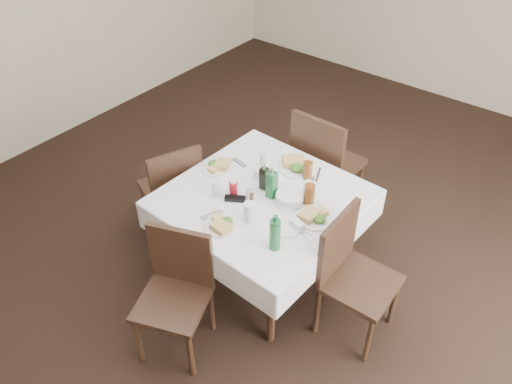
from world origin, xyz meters
TOP-DOWN VIEW (x-y plane):
  - ground_plane at (0.00, 0.00)m, footprint 7.00×7.00m
  - room_shell at (0.00, 0.00)m, footprint 6.04×7.04m
  - dining_table at (-0.01, -0.19)m, footprint 1.31×1.31m
  - chair_north at (-0.03, 0.66)m, footprint 0.50×0.50m
  - chair_south at (-0.08, -1.00)m, footprint 0.55×0.55m
  - chair_east at (0.73, -0.22)m, footprint 0.45×0.45m
  - chair_west at (-0.82, -0.30)m, footprint 0.56×0.56m
  - meal_north at (-0.01, 0.23)m, footprint 0.30×0.30m
  - meal_south at (-0.02, -0.61)m, footprint 0.23×0.23m
  - meal_east at (0.40, -0.17)m, footprint 0.26×0.26m
  - meal_west at (-0.47, -0.14)m, footprint 0.24×0.24m
  - side_plate_a at (-0.21, 0.09)m, footprint 0.14×0.14m
  - side_plate_b at (0.32, -0.36)m, footprint 0.18×0.18m
  - water_n at (-0.20, 0.08)m, footprint 0.07×0.07m
  - water_s at (0.07, -0.44)m, footprint 0.08×0.08m
  - water_e at (0.24, -0.00)m, footprint 0.07×0.07m
  - water_w at (-0.27, -0.38)m, footprint 0.06×0.06m
  - iced_tea_a at (0.12, 0.17)m, footprint 0.07×0.07m
  - iced_tea_b at (0.28, -0.05)m, footprint 0.07×0.07m
  - bread_basket at (0.17, -0.13)m, footprint 0.21×0.21m
  - oil_cruet_dark at (-0.06, -0.11)m, footprint 0.05×0.05m
  - oil_cruet_green at (0.04, -0.15)m, footprint 0.06×0.06m
  - ketchup_bottle at (-0.18, -0.30)m, footprint 0.06×0.06m
  - salt_shaker at (-0.07, -0.28)m, footprint 0.03×0.03m
  - pepper_shaker at (-0.05, -0.27)m, footprint 0.04×0.04m
  - coffee_mug at (-0.15, -0.04)m, footprint 0.11×0.11m
  - sunglasses at (-0.13, -0.35)m, footprint 0.15×0.12m
  - green_bottle at (0.36, -0.54)m, footprint 0.07×0.07m
  - sugar_caddy at (0.36, -0.31)m, footprint 0.11×0.08m
  - cutlery_n at (0.15, 0.25)m, footprint 0.11×0.18m
  - cutlery_s at (-0.15, -0.56)m, footprint 0.09×0.16m
  - cutlery_e at (0.41, -0.31)m, footprint 0.21×0.09m
  - cutlery_w at (-0.39, 0.01)m, footprint 0.16×0.07m

SIDE VIEW (x-z plane):
  - ground_plane at x=0.00m, z-range 0.00..0.00m
  - chair_south at x=-0.08m, z-range 0.06..0.97m
  - chair_west at x=-0.82m, z-range 0.06..0.97m
  - chair_east at x=0.73m, z-range 0.07..1.01m
  - chair_north at x=-0.03m, z-range 0.07..1.10m
  - dining_table at x=-0.01m, z-range 0.30..1.06m
  - cutlery_w at x=-0.39m, z-range 0.76..0.77m
  - cutlery_s at x=-0.15m, z-range 0.76..0.77m
  - cutlery_n at x=0.15m, z-range 0.76..0.77m
  - cutlery_e at x=0.41m, z-range 0.76..0.77m
  - side_plate_a at x=-0.21m, z-range 0.76..0.77m
  - side_plate_b at x=0.32m, z-range 0.76..0.78m
  - sunglasses at x=-0.13m, z-range 0.76..0.79m
  - meal_south at x=-0.02m, z-range 0.76..0.81m
  - meal_west at x=-0.47m, z-range 0.76..0.81m
  - meal_east at x=0.40m, z-range 0.76..0.81m
  - sugar_caddy at x=0.36m, z-range 0.76..0.81m
  - meal_north at x=-0.01m, z-range 0.75..0.82m
  - bread_basket at x=0.17m, z-range 0.76..0.83m
  - coffee_mug at x=-0.15m, z-range 0.76..0.84m
  - salt_shaker at x=-0.07m, z-range 0.76..0.84m
  - pepper_shaker at x=-0.05m, z-range 0.76..0.85m
  - water_w at x=-0.27m, z-range 0.76..0.88m
  - ketchup_bottle at x=-0.18m, z-range 0.76..0.89m
  - water_n at x=-0.20m, z-range 0.76..0.89m
  - water_e at x=0.24m, z-range 0.76..0.89m
  - water_s at x=0.07m, z-range 0.76..0.90m
  - iced_tea_a at x=0.12m, z-range 0.76..0.91m
  - iced_tea_b at x=0.28m, z-range 0.76..0.91m
  - oil_cruet_dark at x=-0.06m, z-range 0.75..0.97m
  - oil_cruet_green at x=0.04m, z-range 0.74..1.00m
  - green_bottle at x=0.36m, z-range 0.75..1.01m
  - room_shell at x=0.00m, z-range 0.31..3.11m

